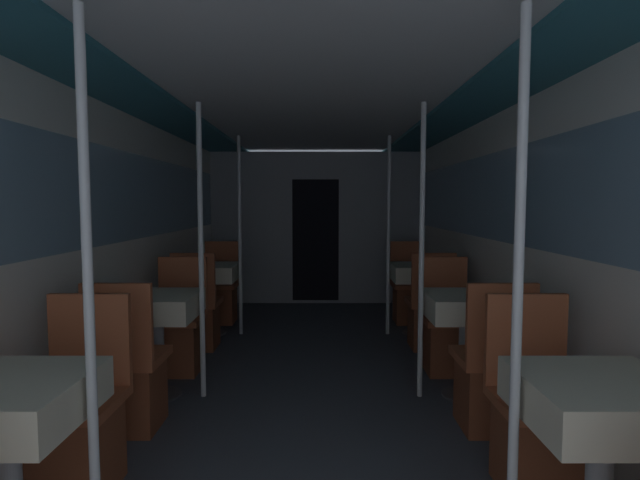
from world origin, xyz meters
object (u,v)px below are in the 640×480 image
chair_left_near_2 (196,318)px  dining_table_right_2 (417,276)px  chair_left_far_2 (218,297)px  support_pole_left_2 (238,236)px  support_pole_right_0 (516,298)px  chair_right_far_2 (407,297)px  chair_right_far_1 (445,336)px  support_pole_left_1 (199,252)px  dining_table_right_1 (464,311)px  chair_left_far_0 (76,432)px  support_pole_left_0 (86,299)px  dining_table_right_0 (600,411)px  support_pole_right_1 (420,252)px  chair_left_far_1 (177,336)px  dining_table_left_2 (208,276)px  chair_left_near_1 (127,383)px  support_pole_right_2 (387,236)px  chair_right_near_1 (488,382)px  chair_right_near_2 (427,318)px  chair_right_far_0 (535,431)px  dining_table_left_1 (155,311)px  dining_table_left_0 (3,412)px

chair_left_near_2 → dining_table_right_2: 2.30m
chair_left_far_2 → support_pole_left_2: size_ratio=0.45×
support_pole_right_0 → support_pole_left_2: bearing=114.5°
chair_right_far_2 → chair_right_far_1: bearing=90.0°
support_pole_left_1 → chair_left_near_2: bearing=105.3°
dining_table_right_1 → chair_right_far_1: bearing=90.0°
support_pole_left_2 → chair_left_far_0: bearing=-96.4°
support_pole_left_0 → chair_left_far_2: (-0.33, 3.97, -0.75)m
support_pole_right_0 → dining_table_right_0: bearing=0.0°
chair_left_far_2 → dining_table_right_1: (2.22, -2.25, 0.33)m
support_pole_right_0 → support_pole_right_1: (0.00, 1.72, 0.00)m
dining_table_right_0 → chair_right_far_2: (0.00, 3.97, -0.33)m
support_pole_right_0 → chair_right_far_2: 4.06m
support_pole_left_0 → chair_left_far_1: support_pole_left_0 is taller
dining_table_right_0 → dining_table_left_2: bearing=122.8°
chair_left_near_1 → chair_right_far_1: same height
support_pole_left_0 → dining_table_right_1: (1.89, 1.72, -0.42)m
support_pole_right_2 → chair_right_near_1: bearing=-81.8°
support_pole_right_0 → chair_right_near_2: bearing=83.6°
chair_left_far_0 → chair_right_far_0: (2.22, 0.00, 0.00)m
dining_table_left_1 → support_pole_left_2: (0.33, 1.72, 0.42)m
dining_table_left_0 → support_pole_left_2: (0.33, 3.44, 0.42)m
support_pole_left_2 → chair_right_far_1: 2.36m
chair_left_far_1 → dining_table_left_1: bearing=90.0°
dining_table_right_1 → chair_right_far_2: chair_right_far_2 is taller
support_pole_left_0 → chair_left_far_0: bearing=121.4°
chair_left_far_2 → chair_right_near_2: same height
dining_table_left_1 → chair_right_near_2: chair_right_near_2 is taller
support_pole_left_1 → chair_right_near_1: support_pole_left_1 is taller
dining_table_right_0 → support_pole_right_0: (-0.33, 0.00, 0.42)m
chair_left_far_0 → dining_table_left_1: size_ratio=1.26×
chair_right_far_1 → dining_table_right_0: bearing=90.0°
dining_table_right_1 → chair_right_far_1: size_ratio=0.79×
support_pole_right_1 → chair_right_near_2: 1.44m
dining_table_left_0 → support_pole_right_0: 1.94m
dining_table_right_0 → support_pole_right_1: support_pole_right_1 is taller
chair_right_far_0 → chair_right_near_2: (0.00, 2.37, 0.00)m
dining_table_left_0 → chair_right_near_1: bearing=28.2°
chair_right_far_1 → support_pole_left_1: bearing=15.7°
support_pole_left_1 → chair_right_near_2: size_ratio=2.23×
chair_left_near_2 → support_pole_right_0: support_pole_right_0 is taller
chair_left_far_0 → support_pole_right_2: bearing=-123.0°
support_pole_left_2 → chair_right_far_2: (1.89, 0.53, -0.75)m
dining_table_left_0 → chair_left_near_1: 1.23m
chair_left_far_0 → chair_right_near_2: bearing=-133.0°
support_pole_left_0 → chair_right_far_1: size_ratio=2.23×
chair_left_far_0 → dining_table_right_1: size_ratio=1.26×
chair_left_far_2 → chair_right_far_1: 2.81m
support_pole_left_0 → dining_table_left_1: size_ratio=2.81×
chair_left_far_2 → support_pole_right_0: 4.46m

